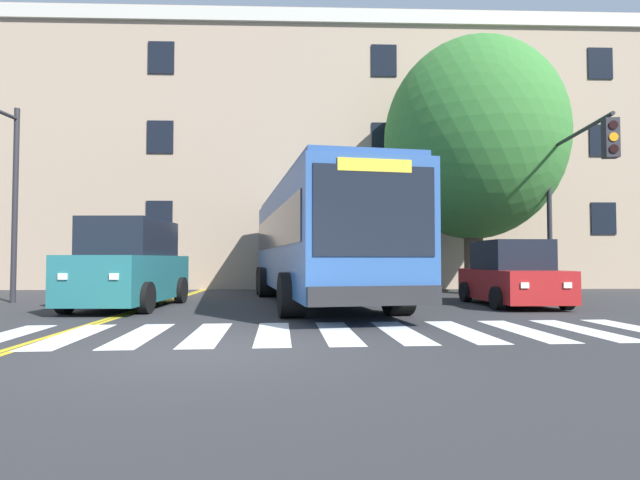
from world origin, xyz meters
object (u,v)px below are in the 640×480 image
object	(u,v)px
car_teal_near_lane	(130,266)
car_red_far_lane	(511,276)
traffic_light_near_corner	(572,179)
street_tree_curbside_large	(472,140)
city_bus	(316,240)

from	to	relation	value
car_teal_near_lane	car_red_far_lane	distance (m)	10.44
traffic_light_near_corner	street_tree_curbside_large	size ratio (longest dim) A/B	0.58
city_bus	traffic_light_near_corner	distance (m)	7.82
city_bus	traffic_light_near_corner	size ratio (longest dim) A/B	2.17
car_red_far_lane	traffic_light_near_corner	xyz separation A→B (m)	(2.18, 0.74, 2.85)
city_bus	car_teal_near_lane	bearing A→B (deg)	-164.41
traffic_light_near_corner	street_tree_curbside_large	bearing A→B (deg)	113.20
car_teal_near_lane	city_bus	bearing A→B (deg)	15.59
car_teal_near_lane	street_tree_curbside_large	size ratio (longest dim) A/B	0.49
city_bus	street_tree_curbside_large	bearing A→B (deg)	30.42
city_bus	street_tree_curbside_large	size ratio (longest dim) A/B	1.25
city_bus	car_red_far_lane	xyz separation A→B (m)	(5.42, -1.10, -1.04)
traffic_light_near_corner	street_tree_curbside_large	world-z (taller)	street_tree_curbside_large
car_teal_near_lane	car_red_far_lane	size ratio (longest dim) A/B	1.22
car_teal_near_lane	traffic_light_near_corner	size ratio (longest dim) A/B	0.86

